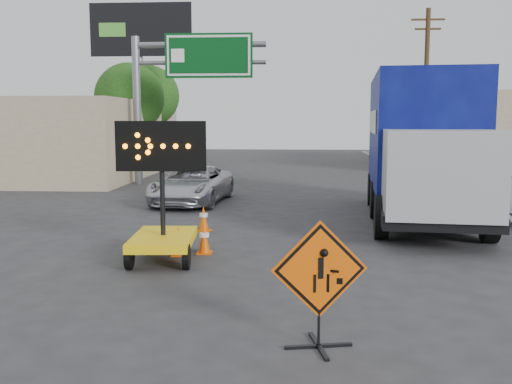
# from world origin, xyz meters

# --- Properties ---
(ground) EXTENTS (100.00, 100.00, 0.00)m
(ground) POSITION_xyz_m (0.00, 0.00, 0.00)
(ground) COLOR #2D2D30
(ground) RESTS_ON ground
(curb_right) EXTENTS (0.40, 60.00, 0.12)m
(curb_right) POSITION_xyz_m (7.20, 15.00, 0.06)
(curb_right) COLOR gray
(curb_right) RESTS_ON ground
(sidewalk_right) EXTENTS (4.00, 60.00, 0.15)m
(sidewalk_right) POSITION_xyz_m (9.50, 15.00, 0.07)
(sidewalk_right) COLOR gray
(sidewalk_right) RESTS_ON ground
(storefront_left_near) EXTENTS (14.00, 10.00, 4.00)m
(storefront_left_near) POSITION_xyz_m (-14.00, 20.00, 2.00)
(storefront_left_near) COLOR tan
(storefront_left_near) RESTS_ON ground
(storefront_left_far) EXTENTS (12.00, 10.00, 4.40)m
(storefront_left_far) POSITION_xyz_m (-15.00, 34.00, 2.20)
(storefront_left_far) COLOR gray
(storefront_left_far) RESTS_ON ground
(building_right_far) EXTENTS (10.00, 14.00, 4.60)m
(building_right_far) POSITION_xyz_m (13.00, 30.00, 2.30)
(building_right_far) COLOR tan
(building_right_far) RESTS_ON ground
(highway_gantry) EXTENTS (6.18, 0.38, 6.90)m
(highway_gantry) POSITION_xyz_m (-4.43, 17.96, 5.07)
(highway_gantry) COLOR slate
(highway_gantry) RESTS_ON ground
(billboard) EXTENTS (6.10, 0.54, 9.85)m
(billboard) POSITION_xyz_m (-8.35, 25.87, 7.35)
(billboard) COLOR slate
(billboard) RESTS_ON ground
(utility_pole_far) EXTENTS (1.80, 0.26, 9.00)m
(utility_pole_far) POSITION_xyz_m (8.00, 24.00, 4.68)
(utility_pole_far) COLOR #44331D
(utility_pole_far) RESTS_ON ground
(tree_left_near) EXTENTS (3.71, 3.71, 6.03)m
(tree_left_near) POSITION_xyz_m (-8.00, 22.00, 4.16)
(tree_left_near) COLOR #44331D
(tree_left_near) RESTS_ON ground
(tree_left_far) EXTENTS (4.10, 4.10, 6.66)m
(tree_left_far) POSITION_xyz_m (-9.00, 30.00, 4.60)
(tree_left_far) COLOR #44331D
(tree_left_far) RESTS_ON ground
(construction_sign) EXTENTS (1.28, 0.91, 1.72)m
(construction_sign) POSITION_xyz_m (1.14, -1.01, 0.91)
(construction_sign) COLOR black
(construction_sign) RESTS_ON ground
(arrow_board) EXTENTS (1.89, 2.18, 2.99)m
(arrow_board) POSITION_xyz_m (-1.98, 3.50, 0.67)
(arrow_board) COLOR yellow
(arrow_board) RESTS_ON ground
(pickup_truck) EXTENTS (2.71, 5.06, 1.35)m
(pickup_truck) POSITION_xyz_m (-2.89, 12.04, 0.68)
(pickup_truck) COLOR silver
(pickup_truck) RESTS_ON ground
(box_truck) EXTENTS (3.62, 9.41, 4.36)m
(box_truck) POSITION_xyz_m (4.60, 9.08, 1.98)
(box_truck) COLOR black
(box_truck) RESTS_ON ground
(cone_a) EXTENTS (0.37, 0.37, 0.65)m
(cone_a) POSITION_xyz_m (-1.76, 4.00, 0.33)
(cone_a) COLOR #E25404
(cone_a) RESTS_ON ground
(cone_b) EXTENTS (0.36, 0.36, 0.67)m
(cone_b) POSITION_xyz_m (-1.21, 4.23, 0.34)
(cone_b) COLOR #E25404
(cone_b) RESTS_ON ground
(cone_c) EXTENTS (0.47, 0.47, 0.69)m
(cone_c) POSITION_xyz_m (-1.64, 6.83, 0.35)
(cone_c) COLOR #E25404
(cone_c) RESTS_ON ground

